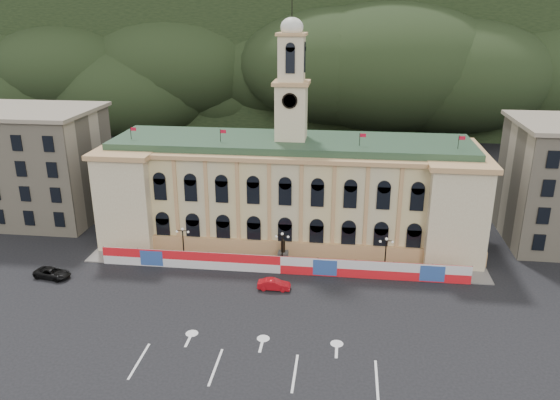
# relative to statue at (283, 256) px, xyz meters

# --- Properties ---
(ground) EXTENTS (260.00, 260.00, 0.00)m
(ground) POSITION_rel_statue_xyz_m (0.00, -18.00, -1.19)
(ground) COLOR black
(ground) RESTS_ON ground
(lane_markings) EXTENTS (26.00, 10.00, 0.02)m
(lane_markings) POSITION_rel_statue_xyz_m (0.00, -23.00, -1.18)
(lane_markings) COLOR white
(lane_markings) RESTS_ON ground
(hill_ridge) EXTENTS (230.00, 80.00, 64.00)m
(hill_ridge) POSITION_rel_statue_xyz_m (0.03, 103.99, 18.30)
(hill_ridge) COLOR black
(hill_ridge) RESTS_ON ground
(city_hall) EXTENTS (56.20, 17.60, 37.10)m
(city_hall) POSITION_rel_statue_xyz_m (0.00, 9.63, 6.66)
(city_hall) COLOR beige
(city_hall) RESTS_ON ground
(side_building_left) EXTENTS (21.00, 17.00, 18.60)m
(side_building_left) POSITION_rel_statue_xyz_m (-43.00, 12.93, 8.14)
(side_building_left) COLOR tan
(side_building_left) RESTS_ON ground
(hoarding_fence) EXTENTS (50.00, 0.44, 2.50)m
(hoarding_fence) POSITION_rel_statue_xyz_m (0.06, -2.93, 0.06)
(hoarding_fence) COLOR red
(hoarding_fence) RESTS_ON ground
(pavement) EXTENTS (56.00, 5.50, 0.16)m
(pavement) POSITION_rel_statue_xyz_m (0.00, -0.25, -1.11)
(pavement) COLOR slate
(pavement) RESTS_ON ground
(statue) EXTENTS (1.40, 1.40, 3.72)m
(statue) POSITION_rel_statue_xyz_m (0.00, 0.00, 0.00)
(statue) COLOR #595651
(statue) RESTS_ON ground
(lamp_left) EXTENTS (1.96, 0.44, 5.15)m
(lamp_left) POSITION_rel_statue_xyz_m (-14.00, -1.00, 1.89)
(lamp_left) COLOR black
(lamp_left) RESTS_ON ground
(lamp_center) EXTENTS (1.96, 0.44, 5.15)m
(lamp_center) POSITION_rel_statue_xyz_m (0.00, -1.00, 1.89)
(lamp_center) COLOR black
(lamp_center) RESTS_ON ground
(lamp_right) EXTENTS (1.96, 0.44, 5.15)m
(lamp_right) POSITION_rel_statue_xyz_m (14.00, -1.00, 1.89)
(lamp_right) COLOR black
(lamp_right) RESTS_ON ground
(red_sedan) EXTENTS (1.46, 4.18, 1.38)m
(red_sedan) POSITION_rel_statue_xyz_m (-0.27, -7.52, -0.50)
(red_sedan) COLOR #B00C13
(red_sedan) RESTS_ON ground
(black_suv) EXTENTS (3.90, 5.68, 1.37)m
(black_suv) POSITION_rel_statue_xyz_m (-30.00, -7.98, -0.50)
(black_suv) COLOR black
(black_suv) RESTS_ON ground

